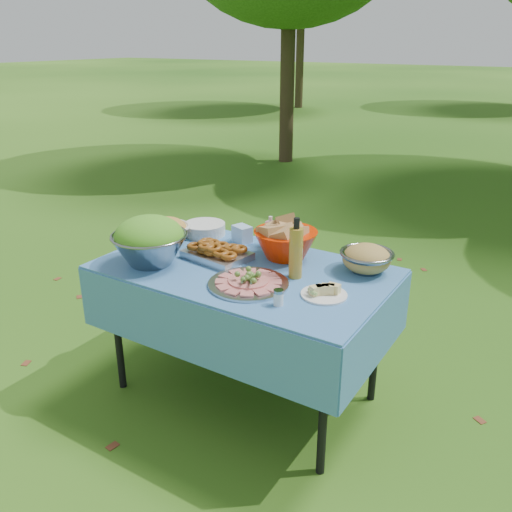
{
  "coord_description": "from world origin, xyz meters",
  "views": [
    {
      "loc": [
        1.39,
        -2.11,
        1.85
      ],
      "look_at": [
        0.07,
        0.0,
        0.84
      ],
      "focal_mm": 38.0,
      "sensor_mm": 36.0,
      "label": 1
    }
  ],
  "objects": [
    {
      "name": "bread_bowl",
      "position": [
        0.11,
        0.24,
        0.87
      ],
      "size": [
        0.4,
        0.4,
        0.22
      ],
      "primitive_type": null,
      "rotation": [
        0.0,
        0.0,
        -0.2
      ],
      "color": "red",
      "rests_on": "picnic_table"
    },
    {
      "name": "wipes_box",
      "position": [
        -0.21,
        0.31,
        0.81
      ],
      "size": [
        0.12,
        0.11,
        0.1
      ],
      "primitive_type": "cube",
      "rotation": [
        0.0,
        0.0,
        -0.35
      ],
      "color": "#A1CBF4",
      "rests_on": "picnic_table"
    },
    {
      "name": "plate_stack",
      "position": [
        -0.47,
        0.3,
        0.8
      ],
      "size": [
        0.29,
        0.29,
        0.07
      ],
      "primitive_type": "cylinder",
      "rotation": [
        0.0,
        0.0,
        -0.19
      ],
      "color": "white",
      "rests_on": "picnic_table"
    },
    {
      "name": "oil_bottle",
      "position": [
        0.28,
        0.04,
        0.91
      ],
      "size": [
        0.08,
        0.08,
        0.3
      ],
      "primitive_type": "cylinder",
      "rotation": [
        0.0,
        0.0,
        0.19
      ],
      "color": "#AA852A",
      "rests_on": "picnic_table"
    },
    {
      "name": "salad_bowl",
      "position": [
        -0.44,
        -0.21,
        0.89
      ],
      "size": [
        0.5,
        0.5,
        0.25
      ],
      "primitive_type": null,
      "rotation": [
        0.0,
        0.0,
        -0.38
      ],
      "color": "gray",
      "rests_on": "picnic_table"
    },
    {
      "name": "shaker",
      "position": [
        0.36,
        -0.27,
        0.8
      ],
      "size": [
        0.05,
        0.05,
        0.07
      ],
      "primitive_type": "cylinder",
      "rotation": [
        0.0,
        0.0,
        -0.03
      ],
      "color": "white",
      "rests_on": "picnic_table"
    },
    {
      "name": "ground",
      "position": [
        0.0,
        0.0,
        0.0
      ],
      "size": [
        80.0,
        80.0,
        0.0
      ],
      "primitive_type": "plane",
      "color": "#10380A",
      "rests_on": "ground"
    },
    {
      "name": "sanitizer_bottle",
      "position": [
        -0.05,
        0.35,
        0.85
      ],
      "size": [
        0.07,
        0.07,
        0.17
      ],
      "primitive_type": "cylinder",
      "rotation": [
        0.0,
        0.0,
        0.2
      ],
      "color": "pink",
      "rests_on": "picnic_table"
    },
    {
      "name": "charcuterie_platter",
      "position": [
        0.13,
        -0.16,
        0.8
      ],
      "size": [
        0.48,
        0.48,
        0.09
      ],
      "primitive_type": "cylinder",
      "rotation": [
        0.0,
        0.0,
        -0.31
      ],
      "color": "#AAAEB1",
      "rests_on": "picnic_table"
    },
    {
      "name": "fried_tray",
      "position": [
        -0.19,
        0.03,
        0.8
      ],
      "size": [
        0.36,
        0.28,
        0.08
      ],
      "primitive_type": "cube",
      "rotation": [
        0.0,
        0.0,
        -0.13
      ],
      "color": "silver",
      "rests_on": "picnic_table"
    },
    {
      "name": "picnic_table",
      "position": [
        0.0,
        0.0,
        0.38
      ],
      "size": [
        1.46,
        0.86,
        0.76
      ],
      "primitive_type": "cube",
      "color": "#7AB4EB",
      "rests_on": "ground"
    },
    {
      "name": "pasta_bowl_white",
      "position": [
        -0.57,
        0.07,
        0.83
      ],
      "size": [
        0.3,
        0.3,
        0.15
      ],
      "primitive_type": null,
      "rotation": [
        0.0,
        0.0,
        -0.15
      ],
      "color": "white",
      "rests_on": "picnic_table"
    },
    {
      "name": "pasta_bowl_steel",
      "position": [
        0.54,
        0.29,
        0.83
      ],
      "size": [
        0.31,
        0.31,
        0.14
      ],
      "primitive_type": null,
      "rotation": [
        0.0,
        0.0,
        -0.19
      ],
      "color": "gray",
      "rests_on": "picnic_table"
    },
    {
      "name": "cheese_plate",
      "position": [
        0.48,
        -0.08,
        0.79
      ],
      "size": [
        0.24,
        0.24,
        0.06
      ],
      "primitive_type": "cylinder",
      "rotation": [
        0.0,
        0.0,
        -0.13
      ],
      "color": "white",
      "rests_on": "picnic_table"
    }
  ]
}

